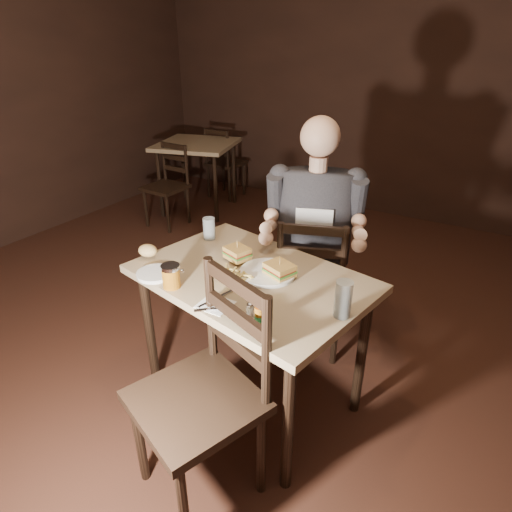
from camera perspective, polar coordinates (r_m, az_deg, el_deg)
The scene contains 23 objects.
room_shell at distance 1.61m, azimuth -8.46°, elevation 12.96°, with size 7.00×7.00×7.00m.
main_table at distance 2.10m, azimuth -0.71°, elevation -4.67°, with size 1.23×0.94×0.77m.
bg_table at distance 4.89m, azimuth -7.91°, elevation 13.73°, with size 0.99×0.99×0.77m.
chair_far at distance 2.63m, azimuth 7.29°, elevation -3.46°, with size 0.42×0.46×0.92m, color black, non-canonical shape.
chair_near at distance 1.81m, azimuth -8.05°, elevation -18.60°, with size 0.46×0.50×1.00m, color black, non-canonical shape.
bg_chair_far at distance 5.38m, azimuth -4.04°, elevation 12.30°, with size 0.39×0.43×0.85m, color black, non-canonical shape.
bg_chair_near at distance 4.56m, azimuth -12.02°, elevation 8.97°, with size 0.38×0.42×0.83m, color black, non-canonical shape.
diner at distance 2.37m, azimuth 7.91°, elevation 6.33°, with size 0.56×0.44×0.96m, color #323035, non-canonical shape.
dinner_plate at distance 2.05m, azimuth 1.59°, elevation -2.32°, with size 0.27×0.27×0.02m, color white.
sandwich_left at distance 2.15m, azimuth -2.52°, elevation 0.90°, with size 0.12×0.10×0.10m, color #DCAA52, non-canonical shape.
sandwich_right at distance 2.00m, azimuth 3.18°, elevation -1.26°, with size 0.13×0.11×0.11m, color #DCAA52, non-canonical shape.
fries_pile at distance 2.00m, azimuth -3.40°, elevation -2.40°, with size 0.22×0.15×0.04m, color #DBC065, non-canonical shape.
ketchup_dollop at distance 2.06m, azimuth 2.12°, elevation -1.83°, with size 0.04×0.04×0.01m, color maroon.
glass_left at distance 2.41m, azimuth -6.28°, elevation 3.65°, with size 0.07×0.07×0.12m, color silver.
glass_right at distance 1.76m, azimuth 11.54°, elevation -5.65°, with size 0.07×0.07×0.16m, color silver.
hot_sauce at distance 1.67m, azimuth 0.45°, elevation -7.69°, with size 0.04×0.04×0.12m, color #925410, non-canonical shape.
salt_shaker at distance 1.75m, azimuth -0.79°, elevation -7.13°, with size 0.03×0.03×0.06m, color white, non-canonical shape.
syrup_dispenser at distance 1.97m, azimuth -11.26°, elevation -2.63°, with size 0.09×0.09×0.11m, color #925410, non-canonical shape.
napkin at distance 1.84m, azimuth -5.47°, elevation -6.46°, with size 0.14×0.13×0.00m, color white.
knife at distance 1.87m, azimuth -5.28°, elevation -5.62°, with size 0.01×0.20×0.00m, color silver.
fork at distance 1.81m, azimuth -5.57°, elevation -7.02°, with size 0.01×0.17×0.01m, color silver.
side_plate at distance 2.10m, azimuth -13.30°, elevation -2.39°, with size 0.17×0.17×0.01m, color white.
bread_roll at distance 2.26m, azimuth -14.23°, elevation 0.72°, with size 0.10×0.09×0.06m, color #DCB36E.
Camera 1 is at (0.99, -1.20, 1.78)m, focal length 30.00 mm.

